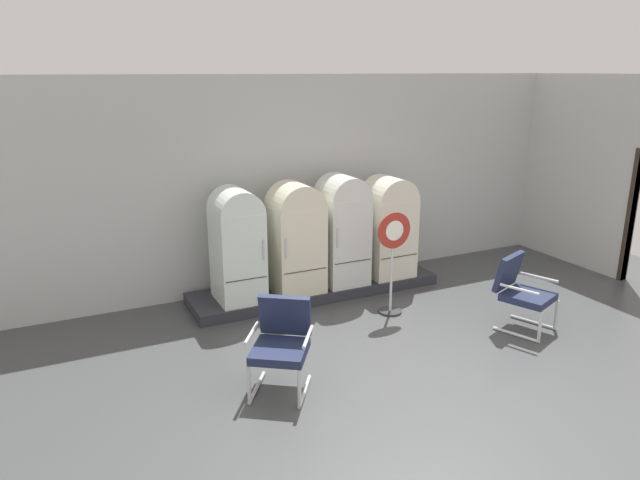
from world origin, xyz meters
TOP-DOWN VIEW (x-y plane):
  - ground at (0.00, 0.00)m, footprint 12.00×10.00m
  - back_wall at (0.00, 3.66)m, footprint 11.76×0.12m
  - side_wall_right at (4.66, 2.48)m, footprint 0.16×2.20m
  - display_plinth at (0.00, 3.02)m, footprint 3.75×0.95m
  - refrigerator_0 at (-1.22, 2.94)m, footprint 0.62×0.72m
  - refrigerator_1 at (-0.36, 2.91)m, footprint 0.70×0.67m
  - refrigerator_2 at (0.39, 2.92)m, footprint 0.64×0.69m
  - refrigerator_3 at (1.18, 2.92)m, footprint 0.68×0.68m
  - armchair_left at (-1.46, 0.76)m, footprint 0.84×0.87m
  - armchair_right at (1.85, 0.78)m, footprint 0.77×0.83m
  - sign_stand at (0.62, 1.91)m, footprint 0.49×0.32m

SIDE VIEW (x-z plane):
  - ground at x=0.00m, z-range -0.05..0.00m
  - display_plinth at x=0.00m, z-range 0.00..0.15m
  - armchair_left at x=-1.46m, z-range 0.05..1.02m
  - armchair_right at x=1.85m, z-range 0.05..1.02m
  - sign_stand at x=0.62m, z-range 0.01..1.44m
  - refrigerator_3 at x=1.18m, z-range 0.20..1.73m
  - refrigerator_1 at x=-0.36m, z-range 0.20..1.77m
  - refrigerator_0 at x=-1.22m, z-range 0.20..1.77m
  - refrigerator_2 at x=0.39m, z-range 0.21..1.83m
  - side_wall_right at x=4.66m, z-range -0.01..3.16m
  - back_wall at x=0.00m, z-range 0.01..3.18m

